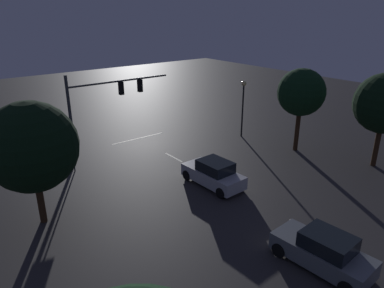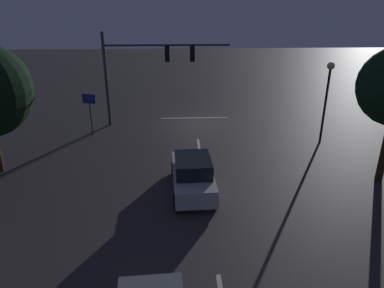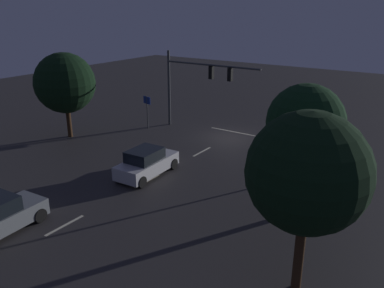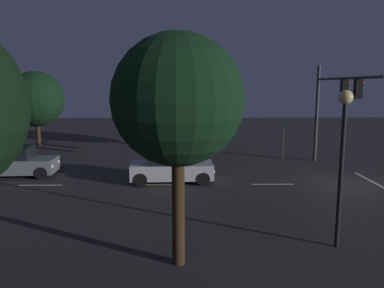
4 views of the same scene
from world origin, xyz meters
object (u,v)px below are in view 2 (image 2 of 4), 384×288
Objects in this scene: car_approaching at (193,175)px; street_lamp_left_kerb at (328,87)px; route_sign at (90,105)px; traffic_signal_assembly at (147,63)px.

street_lamp_left_kerb is (-8.19, -5.60, 2.68)m from car_approaching.
route_sign is (14.48, -1.93, -1.48)m from street_lamp_left_kerb.
traffic_signal_assembly is 11.61m from street_lamp_left_kerb.
route_sign is at bearing 29.19° from traffic_signal_assembly.
traffic_signal_assembly reaches higher than route_sign.
traffic_signal_assembly reaches higher than car_approaching.
street_lamp_left_kerb is 14.68m from route_sign.
street_lamp_left_kerb is at bearing 172.40° from route_sign.
traffic_signal_assembly is 1.71× the size of street_lamp_left_kerb.
car_approaching is at bearing 105.80° from traffic_signal_assembly.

